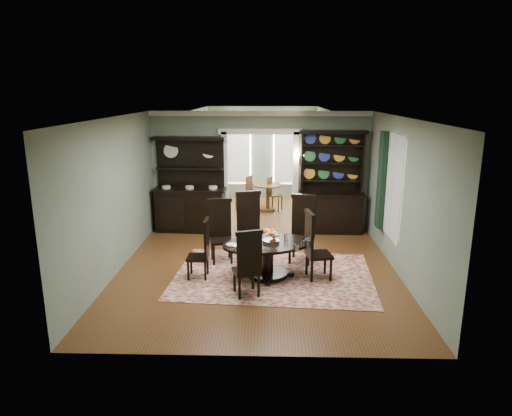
# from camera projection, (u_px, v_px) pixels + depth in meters

# --- Properties ---
(room) EXTENTS (5.51, 6.01, 3.01)m
(room) POSITION_uv_depth(u_px,v_px,m) (257.00, 193.00, 8.71)
(room) COLOR brown
(room) RESTS_ON ground
(parlor) EXTENTS (3.51, 3.50, 3.01)m
(parlor) POSITION_uv_depth(u_px,v_px,m) (262.00, 157.00, 14.04)
(parlor) COLOR brown
(parlor) RESTS_ON ground
(doorway_trim) EXTENTS (2.08, 0.25, 2.57)m
(doorway_trim) POSITION_uv_depth(u_px,v_px,m) (260.00, 166.00, 11.56)
(doorway_trim) COLOR silver
(doorway_trim) RESTS_ON floor
(right_window) EXTENTS (0.15, 1.47, 2.12)m
(right_window) POSITION_uv_depth(u_px,v_px,m) (387.00, 184.00, 9.49)
(right_window) COLOR white
(right_window) RESTS_ON wall_right
(wall_sconce) EXTENTS (0.27, 0.21, 0.21)m
(wall_sconce) POSITION_uv_depth(u_px,v_px,m) (298.00, 157.00, 11.32)
(wall_sconce) COLOR #C07433
(wall_sconce) RESTS_ON back_wall_right
(rug) EXTENTS (3.95, 2.93, 0.01)m
(rug) POSITION_uv_depth(u_px,v_px,m) (273.00, 275.00, 8.83)
(rug) COLOR maroon
(rug) RESTS_ON floor
(dining_table) EXTENTS (2.02, 2.02, 0.69)m
(dining_table) POSITION_uv_depth(u_px,v_px,m) (268.00, 253.00, 8.69)
(dining_table) COLOR black
(dining_table) RESTS_ON rug
(centerpiece) EXTENTS (1.59, 1.02, 0.26)m
(centerpiece) POSITION_uv_depth(u_px,v_px,m) (271.00, 239.00, 8.61)
(centerpiece) COLOR silver
(centerpiece) RESTS_ON dining_table
(chair_far_left) EXTENTS (0.57, 0.55, 1.32)m
(chair_far_left) POSITION_uv_depth(u_px,v_px,m) (221.00, 229.00, 9.50)
(chair_far_left) COLOR black
(chair_far_left) RESTS_ON rug
(chair_far_mid) EXTENTS (0.64, 0.62, 1.42)m
(chair_far_mid) POSITION_uv_depth(u_px,v_px,m) (249.00, 223.00, 9.73)
(chair_far_mid) COLOR black
(chair_far_mid) RESTS_ON rug
(chair_far_right) EXTENTS (0.63, 0.61, 1.40)m
(chair_far_right) POSITION_uv_depth(u_px,v_px,m) (303.00, 227.00, 9.49)
(chair_far_right) COLOR black
(chair_far_right) RESTS_ON rug
(chair_end_left) EXTENTS (0.41, 0.45, 1.16)m
(chair_end_left) POSITION_uv_depth(u_px,v_px,m) (203.00, 248.00, 8.59)
(chair_end_left) COLOR black
(chair_end_left) RESTS_ON rug
(chair_end_right) EXTENTS (0.54, 0.56, 1.32)m
(chair_end_right) POSITION_uv_depth(u_px,v_px,m) (314.00, 244.00, 8.54)
(chair_end_right) COLOR black
(chair_end_right) RESTS_ON rug
(chair_near) EXTENTS (0.57, 0.55, 1.23)m
(chair_near) POSITION_uv_depth(u_px,v_px,m) (248.00, 262.00, 7.76)
(chair_near) COLOR black
(chair_near) RESTS_ON rug
(sideboard) EXTENTS (1.84, 0.74, 2.39)m
(sideboard) POSITION_uv_depth(u_px,v_px,m) (191.00, 199.00, 11.53)
(sideboard) COLOR black
(sideboard) RESTS_ON floor
(welsh_dresser) EXTENTS (1.65, 0.65, 2.55)m
(welsh_dresser) POSITION_uv_depth(u_px,v_px,m) (331.00, 196.00, 11.42)
(welsh_dresser) COLOR black
(welsh_dresser) RESTS_ON floor
(parlor_table) EXTENTS (0.86, 0.86, 0.79)m
(parlor_table) POSITION_uv_depth(u_px,v_px,m) (268.00, 194.00, 13.54)
(parlor_table) COLOR #523317
(parlor_table) RESTS_ON parlor_floor
(parlor_chair_left) EXTENTS (0.51, 0.50, 1.06)m
(parlor_chair_left) POSITION_uv_depth(u_px,v_px,m) (245.00, 192.00, 13.53)
(parlor_chair_left) COLOR #523317
(parlor_chair_left) RESTS_ON parlor_floor
(parlor_chair_right) EXTENTS (0.47, 0.46, 1.00)m
(parlor_chair_right) POSITION_uv_depth(u_px,v_px,m) (273.00, 193.00, 13.57)
(parlor_chair_right) COLOR #523317
(parlor_chair_right) RESTS_ON parlor_floor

